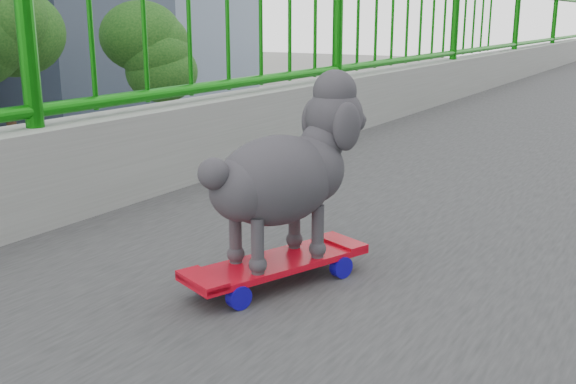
{
  "coord_description": "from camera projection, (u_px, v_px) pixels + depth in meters",
  "views": [
    {
      "loc": [
        0.33,
        0.66,
        7.63
      ],
      "look_at": [
        -0.49,
        1.99,
        7.22
      ],
      "focal_mm": 42.0,
      "sensor_mm": 36.0,
      "label": 1
    }
  ],
  "objects": [
    {
      "name": "poodle",
      "position": [
        286.0,
        171.0,
        1.58
      ],
      "size": [
        0.3,
        0.46,
        0.4
      ],
      "rotation": [
        0.0,
        0.0,
        -0.36
      ],
      "color": "#302D32",
      "rests_on": "skateboard"
    },
    {
      "name": "skateboard",
      "position": [
        277.0,
        266.0,
        1.62
      ],
      "size": [
        0.3,
        0.49,
        0.06
      ],
      "rotation": [
        0.0,
        0.0,
        -0.36
      ],
      "color": "red",
      "rests_on": "footbridge"
    },
    {
      "name": "car_7",
      "position": [
        180.0,
        253.0,
        20.17
      ],
      "size": [
        2.13,
        5.24,
        1.52
      ],
      "primitive_type": "imported",
      "rotation": [
        0.0,
        0.0,
        3.14
      ],
      "color": "red",
      "rests_on": "ground"
    }
  ]
}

